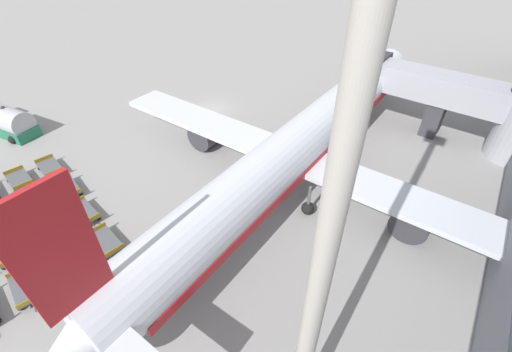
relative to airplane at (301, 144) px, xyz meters
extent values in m
plane|color=gray|center=(-14.76, 5.48, -3.47)|extent=(500.00, 500.00, 0.00)
cube|color=#A8AAB2|center=(7.79, 14.74, 1.47)|extent=(15.04, 3.70, 2.71)
cube|color=#2D2D33|center=(0.33, 15.05, 1.47)|extent=(2.59, 4.70, 3.25)
cube|color=#38383D|center=(7.79, 14.74, -1.68)|extent=(1.72, 2.83, 3.59)
cylinder|color=silver|center=(0.01, 0.62, 0.22)|extent=(4.93, 41.33, 4.01)
sphere|color=silver|center=(0.47, 21.24, 0.22)|extent=(3.81, 3.81, 3.81)
cone|color=silver|center=(-0.44, -20.00, 0.22)|extent=(3.92, 4.90, 3.81)
cube|color=red|center=(-0.43, -19.25, 5.35)|extent=(0.35, 3.02, 6.25)
cube|color=silver|center=(-0.43, -19.28, 0.82)|extent=(10.63, 1.68, 0.24)
cube|color=silver|center=(-0.02, -1.03, -0.69)|extent=(37.92, 4.44, 0.44)
cylinder|color=#333338|center=(9.94, -0.85, -2.06)|extent=(2.80, 3.21, 2.73)
cylinder|color=#333338|center=(-9.97, -0.41, -2.06)|extent=(2.80, 3.21, 2.73)
cube|color=red|center=(0.01, 0.62, -0.49)|extent=(4.92, 37.21, 0.72)
cylinder|color=#56565B|center=(0.30, 13.40, -1.87)|extent=(0.24, 0.24, 2.17)
sphere|color=black|center=(0.30, 13.40, -2.96)|extent=(1.02, 1.02, 1.02)
cylinder|color=#56565B|center=(2.83, -3.57, -1.87)|extent=(0.24, 0.24, 2.17)
sphere|color=black|center=(2.83, -3.57, -2.96)|extent=(1.02, 1.02, 1.02)
cylinder|color=#56565B|center=(-2.98, -3.44, -1.87)|extent=(0.24, 0.24, 2.17)
sphere|color=black|center=(-2.98, -3.44, -2.96)|extent=(1.02, 1.02, 1.02)
cube|color=#236B4C|center=(-28.28, -10.56, -2.89)|extent=(5.72, 3.16, 1.17)
cylinder|color=#ADB2B7|center=(-28.28, -10.56, -1.70)|extent=(5.46, 3.19, 2.54)
sphere|color=#333338|center=(-28.28, -10.56, -0.43)|extent=(0.44, 0.44, 0.44)
sphere|color=black|center=(-26.84, -9.19, -3.02)|extent=(0.90, 0.90, 0.90)
sphere|color=black|center=(-26.54, -11.52, -3.02)|extent=(0.90, 0.90, 0.90)
cube|color=#333338|center=(-14.52, -18.35, -3.04)|extent=(0.69, 0.24, 0.06)
sphere|color=black|center=(-15.10, -17.50, -3.29)|extent=(0.36, 0.36, 0.36)
sphere|color=black|center=(-17.05, -16.96, -3.29)|extent=(0.36, 0.36, 0.36)
cube|color=#515459|center=(-12.16, -18.86, -2.92)|extent=(3.20, 2.26, 0.10)
cube|color=olive|center=(-10.80, -19.22, -2.71)|extent=(0.48, 1.54, 0.32)
cube|color=olive|center=(-13.52, -18.50, -2.71)|extent=(0.48, 1.54, 0.32)
cube|color=#333338|center=(-10.43, -19.32, -3.04)|extent=(0.69, 0.24, 0.06)
sphere|color=black|center=(-11.36, -19.76, -3.29)|extent=(0.36, 0.36, 0.36)
sphere|color=black|center=(-11.01, -18.47, -3.29)|extent=(0.36, 0.36, 0.36)
sphere|color=black|center=(-12.97, -17.95, -3.29)|extent=(0.36, 0.36, 0.36)
cube|color=#515459|center=(-8.29, -19.72, -2.92)|extent=(3.20, 2.26, 0.10)
cube|color=olive|center=(-6.93, -20.08, -2.71)|extent=(0.48, 1.54, 0.32)
cube|color=olive|center=(-9.65, -19.36, -2.71)|extent=(0.48, 1.54, 0.32)
cube|color=#333338|center=(-6.55, -20.18, -3.04)|extent=(0.69, 0.24, 0.06)
sphere|color=black|center=(-7.48, -20.63, -3.29)|extent=(0.36, 0.36, 0.36)
sphere|color=black|center=(-7.14, -19.33, -3.29)|extent=(0.36, 0.36, 0.36)
sphere|color=black|center=(-9.44, -20.11, -3.29)|extent=(0.36, 0.36, 0.36)
sphere|color=black|center=(-9.09, -18.81, -3.29)|extent=(0.36, 0.36, 0.36)
cube|color=#515459|center=(-19.39, -14.50, -2.92)|extent=(3.14, 2.09, 0.10)
cube|color=olive|center=(-18.01, -14.77, -2.71)|extent=(0.38, 1.56, 0.32)
cube|color=olive|center=(-20.77, -14.24, -2.71)|extent=(0.38, 1.56, 0.32)
cube|color=#333338|center=(-17.63, -14.84, -3.04)|extent=(0.70, 0.19, 0.06)
sphere|color=black|center=(-18.52, -15.35, -3.29)|extent=(0.36, 0.36, 0.36)
sphere|color=black|center=(-18.27, -14.04, -3.29)|extent=(0.36, 0.36, 0.36)
sphere|color=black|center=(-20.51, -14.97, -3.29)|extent=(0.36, 0.36, 0.36)
sphere|color=black|center=(-20.26, -13.66, -3.29)|extent=(0.36, 0.36, 0.36)
cube|color=#515459|center=(-15.55, -15.43, -2.92)|extent=(3.18, 2.22, 0.10)
cube|color=olive|center=(-14.19, -15.77, -2.71)|extent=(0.45, 1.55, 0.32)
cube|color=olive|center=(-16.92, -15.10, -2.71)|extent=(0.45, 1.55, 0.32)
cube|color=#333338|center=(-13.81, -15.86, -3.04)|extent=(0.69, 0.23, 0.06)
sphere|color=black|center=(-14.73, -16.33, -3.29)|extent=(0.36, 0.36, 0.36)
sphere|color=black|center=(-14.41, -15.03, -3.29)|extent=(0.36, 0.36, 0.36)
sphere|color=black|center=(-16.69, -15.84, -3.29)|extent=(0.36, 0.36, 0.36)
sphere|color=black|center=(-16.37, -14.54, -3.29)|extent=(0.36, 0.36, 0.36)
cube|color=#515459|center=(-11.62, -16.26, -2.92)|extent=(3.15, 2.12, 0.10)
cube|color=olive|center=(-10.24, -16.54, -2.71)|extent=(0.39, 1.56, 0.32)
cube|color=olive|center=(-13.00, -15.98, -2.71)|extent=(0.39, 1.56, 0.32)
cube|color=#333338|center=(-9.86, -16.62, -3.04)|extent=(0.70, 0.20, 0.06)
sphere|color=black|center=(-10.76, -17.12, -3.29)|extent=(0.36, 0.36, 0.36)
sphere|color=black|center=(-10.49, -15.81, -3.29)|extent=(0.36, 0.36, 0.36)
sphere|color=black|center=(-12.74, -16.72, -3.29)|extent=(0.36, 0.36, 0.36)
sphere|color=black|center=(-12.48, -15.40, -3.29)|extent=(0.36, 0.36, 0.36)
cube|color=#515459|center=(-7.63, -17.30, -2.92)|extent=(3.18, 2.20, 0.10)
cube|color=olive|center=(-6.26, -17.63, -2.71)|extent=(0.44, 1.55, 0.32)
cube|color=olive|center=(-8.99, -16.98, -2.71)|extent=(0.44, 1.55, 0.32)
cube|color=#333338|center=(-5.88, -17.72, -3.04)|extent=(0.69, 0.22, 0.06)
sphere|color=black|center=(-6.80, -18.19, -3.29)|extent=(0.36, 0.36, 0.36)
sphere|color=black|center=(-6.49, -16.89, -3.29)|extent=(0.36, 0.36, 0.36)
sphere|color=black|center=(-8.77, -17.72, -3.29)|extent=(0.36, 0.36, 0.36)
sphere|color=black|center=(-8.46, -16.42, -3.29)|extent=(0.36, 0.36, 0.36)
cube|color=#515459|center=(-18.89, -12.02, -2.92)|extent=(3.14, 2.11, 0.10)
cube|color=olive|center=(-17.51, -12.30, -2.71)|extent=(0.39, 1.56, 0.32)
cube|color=olive|center=(-20.26, -11.74, -2.71)|extent=(0.39, 1.56, 0.32)
cube|color=#333338|center=(-17.13, -12.37, -3.04)|extent=(0.70, 0.20, 0.06)
sphere|color=black|center=(-18.03, -12.87, -3.29)|extent=(0.36, 0.36, 0.36)
sphere|color=black|center=(-17.76, -11.56, -3.29)|extent=(0.36, 0.36, 0.36)
sphere|color=black|center=(-20.01, -12.47, -3.29)|extent=(0.36, 0.36, 0.36)
sphere|color=black|center=(-19.75, -11.16, -3.29)|extent=(0.36, 0.36, 0.36)
cube|color=#515459|center=(-14.96, -12.82, -2.92)|extent=(3.20, 2.26, 0.10)
cube|color=olive|center=(-13.60, -13.17, -2.71)|extent=(0.48, 1.54, 0.32)
cube|color=olive|center=(-16.32, -12.46, -2.71)|extent=(0.48, 1.54, 0.32)
cube|color=#333338|center=(-13.23, -13.27, -3.04)|extent=(0.69, 0.24, 0.06)
sphere|color=black|center=(-14.15, -13.72, -3.29)|extent=(0.36, 0.36, 0.36)
sphere|color=black|center=(-13.81, -12.43, -3.29)|extent=(0.36, 0.36, 0.36)
sphere|color=black|center=(-16.11, -13.21, -3.29)|extent=(0.36, 0.36, 0.36)
sphere|color=black|center=(-15.77, -11.91, -3.29)|extent=(0.36, 0.36, 0.36)
cube|color=#515459|center=(-11.23, -13.81, -2.92)|extent=(3.12, 2.04, 0.10)
cube|color=olive|center=(-9.84, -14.05, -2.71)|extent=(0.35, 1.57, 0.32)
cube|color=olive|center=(-12.61, -13.58, -2.71)|extent=(0.35, 1.57, 0.32)
cube|color=#333338|center=(-9.46, -14.12, -3.04)|extent=(0.70, 0.18, 0.06)
sphere|color=black|center=(-10.35, -14.65, -3.29)|extent=(0.36, 0.36, 0.36)
sphere|color=black|center=(-10.12, -13.33, -3.29)|extent=(0.36, 0.36, 0.36)
sphere|color=black|center=(-12.34, -14.30, -3.29)|extent=(0.36, 0.36, 0.36)
sphere|color=black|center=(-12.11, -12.98, -3.29)|extent=(0.36, 0.36, 0.36)
cube|color=#515459|center=(-7.34, -14.70, -2.92)|extent=(3.13, 2.08, 0.10)
cube|color=olive|center=(-5.96, -14.96, -2.71)|extent=(0.37, 1.56, 0.32)
cube|color=olive|center=(-8.72, -14.44, -2.71)|extent=(0.37, 1.56, 0.32)
cube|color=#333338|center=(-5.58, -15.03, -3.04)|extent=(0.70, 0.19, 0.06)
sphere|color=black|center=(-6.47, -15.54, -3.29)|extent=(0.36, 0.36, 0.36)
sphere|color=black|center=(-6.22, -14.23, -3.29)|extent=(0.36, 0.36, 0.36)
sphere|color=black|center=(-8.46, -15.17, -3.29)|extent=(0.36, 0.36, 0.36)
sphere|color=black|center=(-8.21, -13.86, -3.29)|extent=(0.36, 0.36, 0.36)
cylinder|color=#ADA89E|center=(8.79, -16.40, 9.99)|extent=(0.63, 0.63, 26.93)
camera|label=1|loc=(10.45, -21.79, 15.65)|focal=24.00mm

